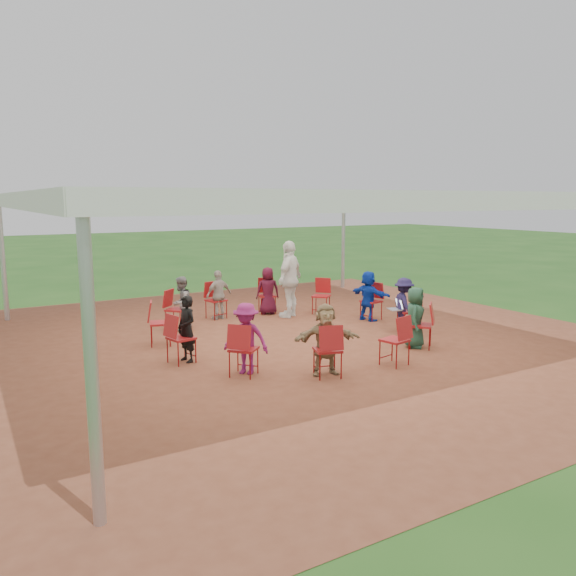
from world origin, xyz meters
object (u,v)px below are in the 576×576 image
chair_3 (267,296)px  chair_10 (395,340)px  chair_9 (328,350)px  chair_7 (181,338)px  person_seated_3 (219,295)px  person_seated_5 (187,329)px  chair_8 (244,349)px  person_seated_1 (368,296)px  chair_0 (409,312)px  person_seated_7 (326,339)px  chair_4 (216,300)px  person_seated_6 (246,339)px  chair_2 (321,296)px  chair_6 (160,323)px  person_seated_4 (181,303)px  person_seated_2 (268,291)px  chair_11 (421,326)px  person_seated_0 (404,305)px  cable_coil (312,332)px  chair_1 (371,302)px  person_seated_8 (415,317)px  standing_person (290,279)px  chair_5 (177,310)px  laptop (397,306)px

chair_3 → chair_10: same height
chair_9 → chair_7: bearing=150.0°
person_seated_3 → person_seated_5: size_ratio=1.00×
chair_10 → person_seated_5: 3.70m
chair_8 → person_seated_1: bearing=75.4°
chair_0 → person_seated_3: 4.53m
chair_9 → person_seated_7: 0.20m
chair_4 → person_seated_6: 4.53m
chair_2 → chair_6: same height
chair_0 → person_seated_6: 4.53m
person_seated_4 → chair_6: bearing=10.1°
person_seated_2 → chair_11: bearing=120.8°
person_seated_0 → chair_4: bearing=59.2°
chair_0 → cable_coil: size_ratio=2.54×
chair_3 → person_seated_1: size_ratio=0.75×
chair_1 → chair_3: 2.67m
chair_4 → chair_11: (2.36, -4.59, 0.00)m
chair_4 → chair_10: same height
person_seated_6 → person_seated_1: bearing=75.0°
chair_1 → person_seated_4: 4.53m
person_seated_3 → person_seated_8: (2.25, -4.38, 0.00)m
person_seated_1 → standing_person: bearing=34.7°
person_seated_1 → chair_7: bearing=90.0°
chair_5 → person_seated_0: person_seated_0 is taller
chair_1 → chair_7: same height
person_seated_2 → person_seated_7: bearing=90.0°
chair_10 → person_seated_4: size_ratio=0.75×
chair_9 → person_seated_2: person_seated_2 is taller
chair_11 → cable_coil: chair_11 is taller
person_seated_0 → chair_5: bearing=74.6°
chair_2 → chair_5: size_ratio=1.00×
person_seated_8 → chair_5: bearing=90.0°
chair_11 → person_seated_5: (-4.29, 1.44, 0.16)m
chair_6 → person_seated_1: (5.04, -0.28, 0.16)m
chair_3 → person_seated_3: (-1.36, -0.05, 0.16)m
chair_4 → chair_11: size_ratio=1.00×
person_seated_5 → person_seated_8: (4.21, -1.35, 0.00)m
chair_6 → chair_2: bearing=120.0°
chair_5 → chair_0: bearing=105.0°
chair_7 → person_seated_7: size_ratio=0.75×
person_seated_3 → person_seated_4: same height
chair_8 → chair_11: bearing=45.0°
chair_6 → laptop: 5.07m
person_seated_3 → person_seated_7: same height
person_seated_2 → laptop: (1.50, -3.16, -0.03)m
standing_person → chair_4: bearing=-59.1°
chair_6 → person_seated_0: 5.22m
chair_11 → person_seated_4: size_ratio=0.75×
chair_5 → laptop: 4.89m
chair_6 → person_seated_0: person_seated_0 is taller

